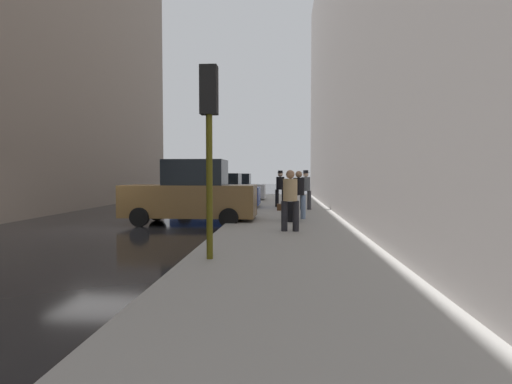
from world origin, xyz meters
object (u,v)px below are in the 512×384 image
Objects in this scene: pedestrian_with_fedora at (280,187)px; pedestrian_with_beanie at (306,188)px; parked_silver_sedan at (233,188)px; fire_hydrant at (245,208)px; traffic_light at (209,120)px; duffel_bag at (281,207)px; pedestrian_in_tan_coat at (290,197)px; parked_blue_sedan at (218,193)px; parked_bronze_suv at (192,194)px; rolling_suitcase at (293,211)px; pedestrian_in_jeans at (299,192)px.

pedestrian_with_beanie is (1.16, -1.43, 0.00)m from pedestrian_with_fedora.
fire_hydrant is (1.80, -10.33, -0.35)m from parked_silver_sedan.
pedestrian_with_beanie reaches higher than parked_silver_sedan.
traffic_light is 8.18× the size of duffel_bag.
pedestrian_in_tan_coat reaches higher than fire_hydrant.
duffel_bag is at bearing 65.37° from fire_hydrant.
pedestrian_with_fedora is 1.00× the size of pedestrian_with_beanie.
parked_blue_sedan and parked_silver_sedan have the same top height.
pedestrian_with_beanie is (4.22, 4.25, 0.10)m from parked_bronze_suv.
traffic_light is 2.03× the size of pedestrian_with_fedora.
parked_bronze_suv is at bearing -150.33° from fire_hydrant.
pedestrian_in_tan_coat is at bearing -37.86° from parked_bronze_suv.
rolling_suitcase is (-0.68, -4.55, -0.65)m from pedestrian_with_beanie.
pedestrian_with_fedora reaches higher than parked_silver_sedan.
pedestrian_with_beanie is at bearing -51.04° from pedestrian_with_fedora.
pedestrian_with_fedora reaches higher than duffel_bag.
pedestrian_with_fedora is 1.84m from pedestrian_with_beanie.
parked_blue_sedan is 5.97× the size of fire_hydrant.
pedestrian_with_fedora is (1.26, 4.66, 0.64)m from fire_hydrant.
pedestrian_with_fedora is at bearing 61.69° from parked_bronze_suv.
parked_blue_sedan is at bearing -90.00° from parked_silver_sedan.
fire_hydrant is 2.18m from rolling_suitcase.
parked_blue_sedan is 9.55× the size of duffel_bag.
rolling_suitcase is (3.54, -5.82, -0.36)m from parked_blue_sedan.
pedestrian_with_beanie is 1.46m from duffel_bag.
pedestrian_with_fedora is at bearing 74.88° from fire_hydrant.
parked_blue_sedan is 2.37× the size of pedestrian_with_beanie.
traffic_light reaches higher than pedestrian_with_fedora.
pedestrian_in_tan_coat is (0.36, -8.34, -0.03)m from pedestrian_with_fedora.
traffic_light is 10.64m from duffel_bag.
parked_bronze_suv is at bearing 106.10° from traffic_light.
rolling_suitcase is at bearing -4.83° from parked_bronze_suv.
duffel_bag is at bearing 51.18° from parked_bronze_suv.
parked_blue_sedan is 1.00× the size of parked_silver_sedan.
pedestrian_with_fedora is 1.71× the size of rolling_suitcase.
traffic_light is at bearing -112.58° from pedestrian_in_tan_coat.
pedestrian_with_fedora is 6.04m from rolling_suitcase.
pedestrian_in_jeans is 1.03m from rolling_suitcase.
rolling_suitcase is (0.48, -5.98, -0.65)m from pedestrian_with_fedora.
pedestrian_with_beanie reaches higher than pedestrian_in_tan_coat.
pedestrian_with_fedora reaches higher than pedestrian_in_jeans.
parked_bronze_suv is 6.90m from traffic_light.
pedestrian_in_tan_coat is (3.42, -2.66, 0.07)m from parked_bronze_suv.
traffic_light is 4.40m from pedestrian_in_tan_coat.
parked_blue_sedan is 12.24m from traffic_light.
traffic_light reaches higher than rolling_suitcase.
pedestrian_with_fedora is at bearing 3.04° from parked_blue_sedan.
parked_bronze_suv reaches higher than pedestrian_in_jeans.
duffel_bag is (-0.32, 6.51, -0.81)m from pedestrian_in_tan_coat.
fire_hydrant is 0.40× the size of pedestrian_with_fedora.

